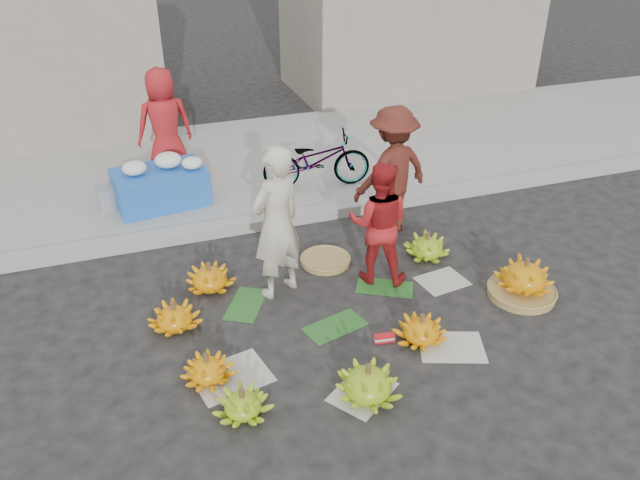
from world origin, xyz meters
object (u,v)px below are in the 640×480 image
object	(u,v)px
banana_bunch_0	(207,369)
flower_table	(161,185)
banana_bunch_4	(524,280)
vendor_cream	(277,223)
bicycle	(317,160)

from	to	relation	value
banana_bunch_0	flower_table	xyz separation A→B (m)	(0.03, 3.69, 0.28)
banana_bunch_4	flower_table	size ratio (longest dim) A/B	0.58
banana_bunch_0	vendor_cream	bearing A→B (deg)	49.28
banana_bunch_4	flower_table	xyz separation A→B (m)	(-3.58, 3.48, 0.20)
banana_bunch_0	banana_bunch_4	world-z (taller)	banana_bunch_4
banana_bunch_4	flower_table	distance (m)	5.00
bicycle	flower_table	bearing A→B (deg)	94.21
vendor_cream	banana_bunch_0	bearing A→B (deg)	24.32
vendor_cream	bicycle	world-z (taller)	vendor_cream
bicycle	banana_bunch_0	bearing A→B (deg)	155.17
banana_bunch_0	banana_bunch_4	xyz separation A→B (m)	(3.62, 0.21, 0.09)
banana_bunch_4	banana_bunch_0	bearing A→B (deg)	-176.71
vendor_cream	bicycle	xyz separation A→B (m)	(1.25, 2.33, -0.35)
banana_bunch_0	vendor_cream	world-z (taller)	vendor_cream
vendor_cream	bicycle	distance (m)	2.66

